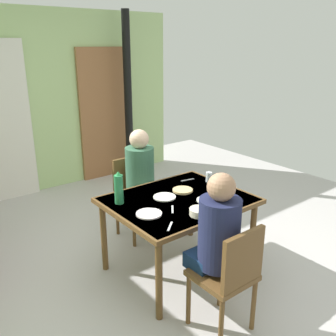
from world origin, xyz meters
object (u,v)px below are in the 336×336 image
object	(u,v)px
water_bottle_green_near	(119,188)
serving_bowl_center	(200,212)
chair_near_diner	(230,274)
person_near_diner	(218,231)
person_far_diner	(141,171)
chair_far_diner	(134,192)
dining_table	(178,206)

from	to	relation	value
water_bottle_green_near	serving_bowl_center	world-z (taller)	water_bottle_green_near
chair_near_diner	person_near_diner	size ratio (longest dim) A/B	1.13
person_far_diner	serving_bowl_center	size ratio (longest dim) A/B	4.53
serving_bowl_center	chair_far_diner	bearing A→B (deg)	82.82
dining_table	person_near_diner	bearing A→B (deg)	-107.68
dining_table	serving_bowl_center	world-z (taller)	serving_bowl_center
water_bottle_green_near	serving_bowl_center	size ratio (longest dim) A/B	1.71
dining_table	person_far_diner	bearing A→B (deg)	83.78
chair_near_diner	water_bottle_green_near	bearing A→B (deg)	102.30
chair_near_diner	chair_far_diner	bearing A→B (deg)	79.82
person_near_diner	serving_bowl_center	world-z (taller)	person_near_diner
person_far_diner	serving_bowl_center	world-z (taller)	person_far_diner
person_far_diner	chair_near_diner	bearing A→B (deg)	78.95
person_far_diner	serving_bowl_center	xyz separation A→B (m)	(-0.15, -1.07, -0.03)
chair_far_diner	serving_bowl_center	distance (m)	1.25
chair_near_diner	chair_far_diner	distance (m)	1.73
chair_near_diner	person_near_diner	world-z (taller)	person_near_diner
person_near_diner	chair_far_diner	bearing A→B (deg)	78.95
person_near_diner	person_far_diner	world-z (taller)	same
dining_table	person_far_diner	world-z (taller)	person_far_diner
person_far_diner	water_bottle_green_near	bearing A→B (deg)	40.95
dining_table	water_bottle_green_near	distance (m)	0.56
person_far_diner	chair_far_diner	bearing A→B (deg)	-90.00
chair_far_diner	person_near_diner	bearing A→B (deg)	78.95
dining_table	chair_near_diner	xyz separation A→B (m)	(-0.23, -0.85, -0.16)
person_far_diner	person_near_diner	bearing A→B (deg)	77.93
person_near_diner	water_bottle_green_near	bearing A→B (deg)	103.99
dining_table	person_near_diner	distance (m)	0.76
person_near_diner	water_bottle_green_near	size ratio (longest dim) A/B	2.64
chair_far_diner	serving_bowl_center	size ratio (longest dim) A/B	5.12
chair_far_diner	water_bottle_green_near	distance (m)	0.89
person_near_diner	serving_bowl_center	bearing A→B (deg)	66.57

